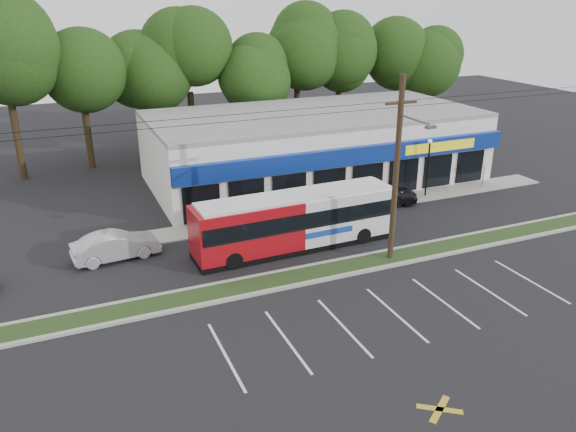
% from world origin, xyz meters
% --- Properties ---
extents(ground, '(120.00, 120.00, 0.00)m').
position_xyz_m(ground, '(0.00, 0.00, 0.00)').
color(ground, black).
rests_on(ground, ground).
extents(grass_strip, '(40.00, 1.60, 0.12)m').
position_xyz_m(grass_strip, '(0.00, 1.00, 0.06)').
color(grass_strip, '#213515').
rests_on(grass_strip, ground).
extents(curb_south, '(40.00, 0.25, 0.14)m').
position_xyz_m(curb_south, '(0.00, 0.15, 0.07)').
color(curb_south, '#9E9E93').
rests_on(curb_south, ground).
extents(curb_north, '(40.00, 0.25, 0.14)m').
position_xyz_m(curb_north, '(0.00, 1.85, 0.07)').
color(curb_north, '#9E9E93').
rests_on(curb_north, ground).
extents(sidewalk, '(32.00, 2.20, 0.10)m').
position_xyz_m(sidewalk, '(5.00, 9.00, 0.05)').
color(sidewalk, '#9E9E93').
rests_on(sidewalk, ground).
extents(strip_mall, '(25.00, 12.55, 5.30)m').
position_xyz_m(strip_mall, '(5.50, 15.91, 2.65)').
color(strip_mall, silver).
rests_on(strip_mall, ground).
extents(utility_pole, '(50.00, 2.77, 10.00)m').
position_xyz_m(utility_pole, '(2.83, 0.93, 5.41)').
color(utility_pole, black).
rests_on(utility_pole, ground).
extents(lamp_post, '(0.30, 0.30, 4.25)m').
position_xyz_m(lamp_post, '(11.00, 8.80, 2.67)').
color(lamp_post, black).
rests_on(lamp_post, ground).
extents(sign_post, '(0.45, 0.10, 2.23)m').
position_xyz_m(sign_post, '(16.00, 8.57, 1.56)').
color(sign_post, '#59595E').
rests_on(sign_post, ground).
extents(tree_line, '(46.76, 6.76, 11.83)m').
position_xyz_m(tree_line, '(4.00, 26.00, 8.42)').
color(tree_line, black).
rests_on(tree_line, ground).
extents(metrobus, '(12.06, 2.88, 3.22)m').
position_xyz_m(metrobus, '(-1.12, 4.50, 1.71)').
color(metrobus, '#9C0C13').
rests_on(metrobus, ground).
extents(car_dark, '(4.98, 2.49, 1.63)m').
position_xyz_m(car_dark, '(7.23, 8.50, 0.81)').
color(car_dark, black).
rests_on(car_dark, ground).
extents(car_silver, '(4.82, 2.12, 1.54)m').
position_xyz_m(car_silver, '(-10.85, 7.00, 0.77)').
color(car_silver, '#B8BAC1').
rests_on(car_silver, ground).
extents(pedestrian_a, '(0.82, 0.81, 1.91)m').
position_xyz_m(pedestrian_a, '(3.15, 6.00, 0.95)').
color(pedestrian_a, silver).
rests_on(pedestrian_a, ground).
extents(pedestrian_b, '(1.02, 0.92, 1.71)m').
position_xyz_m(pedestrian_b, '(6.02, 6.90, 0.85)').
color(pedestrian_b, beige).
rests_on(pedestrian_b, ground).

